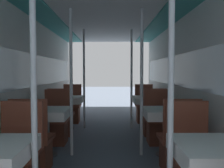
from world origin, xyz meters
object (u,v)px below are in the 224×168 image
chair_left_far_1 (55,127)px  chair_left_far_2 (72,111)px  support_pole_right_0 (171,93)px  support_pole_left_0 (34,93)px  dining_table_right_2 (149,101)px  support_pole_left_2 (84,79)px  chair_right_far_1 (159,127)px  dining_table_left_1 (46,116)px  dining_table_right_1 (167,115)px  chair_left_far_0 (17,167)px  chair_right_far_0 (192,166)px  chair_left_near_1 (33,150)px  support_pole_right_2 (132,79)px  dining_table_left_2 (67,101)px  chair_right_near_2 (153,121)px  support_pole_left_1 (71,83)px  dining_table_right_0 (219,156)px  chair_right_near_1 (178,150)px  chair_left_near_2 (62,121)px  support_pole_right_1 (142,83)px  chair_right_far_2 (145,111)px

chair_left_far_1 → chair_left_far_2: 1.84m
chair_left_far_1 → support_pole_right_0: size_ratio=0.43×
support_pole_left_0 → dining_table_right_2: (1.46, 3.69, -0.50)m
support_pole_left_2 → chair_right_far_1: support_pole_left_2 is taller
dining_table_left_1 → dining_table_right_1: 1.85m
dining_table_left_1 → chair_left_far_0: bearing=-90.0°
dining_table_right_1 → chair_right_far_0: bearing=-90.0°
dining_table_left_1 → support_pole_left_2: support_pole_left_2 is taller
chair_left_near_1 → chair_right_far_0: bearing=-16.9°
dining_table_right_2 → support_pole_right_2: bearing=180.0°
dining_table_left_2 → chair_right_near_2: chair_right_near_2 is taller
chair_left_far_2 → support_pole_left_1: bearing=98.9°
dining_table_right_0 → chair_right_near_1: bearing=90.0°
chair_left_far_2 → chair_right_far_0: bearing=116.7°
chair_left_near_1 → dining_table_left_2: chair_left_near_1 is taller
dining_table_left_1 → chair_left_near_2: chair_left_near_2 is taller
chair_left_near_1 → dining_table_right_0: 2.24m
dining_table_right_1 → support_pole_right_1: size_ratio=0.32×
support_pole_left_1 → chair_left_near_2: size_ratio=2.33×
dining_table_left_1 → chair_right_near_2: size_ratio=0.75×
chair_right_far_1 → dining_table_right_2: (0.00, 1.20, 0.33)m
chair_right_far_0 → chair_right_far_1: same height
support_pole_left_2 → dining_table_left_2: bearing=180.0°
support_pole_left_0 → chair_left_far_1: 2.65m
chair_left_near_1 → chair_left_near_2: 1.84m
dining_table_left_2 → chair_left_far_2: (0.00, 0.64, -0.33)m
chair_right_far_1 → chair_right_near_1: bearing=90.0°
support_pole_left_2 → support_pole_right_1: same height
chair_right_far_0 → chair_right_far_1: bearing=-90.0°
support_pole_left_0 → chair_right_far_0: (1.46, 0.64, -0.83)m
support_pole_left_0 → dining_table_right_0: size_ratio=3.13×
chair_left_far_0 → support_pole_right_2: (1.46, 3.05, 0.83)m
chair_left_far_0 → support_pole_left_1: support_pole_left_1 is taller
support_pole_left_2 → dining_table_right_1: bearing=-51.6°
dining_table_right_1 → support_pole_right_2: 1.95m
chair_left_far_0 → support_pole_left_2: support_pole_left_2 is taller
support_pole_left_0 → chair_right_near_2: (1.46, 3.05, -0.83)m
chair_right_far_1 → support_pole_right_1: size_ratio=0.43×
dining_table_right_0 → support_pole_right_0: 0.64m
support_pole_left_1 → dining_table_right_0: (1.46, -1.84, -0.50)m
dining_table_right_1 → support_pole_right_2: size_ratio=0.32×
dining_table_right_0 → chair_right_near_1: 1.25m
support_pole_left_0 → chair_left_near_1: bearing=107.9°
chair_left_far_0 → support_pole_left_0: size_ratio=0.43×
dining_table_left_1 → dining_table_right_2: bearing=44.8°
chair_left_far_1 → chair_right_near_1: (1.85, -1.28, 0.00)m
chair_left_far_0 → support_pole_left_2: (0.39, 3.05, 0.83)m
chair_left_far_1 → dining_table_left_2: size_ratio=1.34×
chair_right_far_2 → support_pole_right_2: support_pole_right_2 is taller
support_pole_left_1 → support_pole_right_1: size_ratio=1.00×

